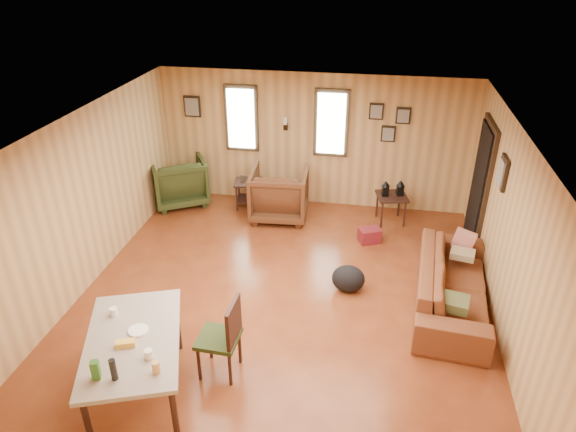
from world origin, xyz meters
name	(u,v)px	position (x,y,z in m)	size (l,w,h in m)	color
room	(299,211)	(0.17, 0.27, 1.21)	(5.54, 6.04, 2.44)	brown
sofa	(454,278)	(2.23, 0.22, 0.44)	(2.27, 0.66, 0.89)	brown
recliner_brown	(279,191)	(-0.49, 2.30, 0.49)	(0.96, 0.90, 0.99)	#4F2C17
recliner_green	(178,178)	(-2.43, 2.54, 0.49)	(0.94, 0.88, 0.97)	#2F3B1B
end_table	(249,189)	(-1.12, 2.60, 0.35)	(0.54, 0.51, 0.62)	#331D16
side_table	(392,194)	(1.43, 2.46, 0.53)	(0.59, 0.59, 0.78)	#331D16
cooler	(369,235)	(1.11, 1.70, 0.12)	(0.40, 0.35, 0.24)	maroon
backpack	(348,279)	(0.86, 0.31, 0.20)	(0.51, 0.42, 0.40)	black
sofa_pillows	(458,272)	(2.28, 0.27, 0.50)	(0.68, 1.68, 0.34)	#4C522E
dining_table	(133,345)	(-1.16, -1.98, 0.71)	(1.39, 1.76, 1.01)	gray
dining_chair	(225,334)	(-0.36, -1.48, 0.54)	(0.46, 0.46, 0.97)	#2F3B1B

